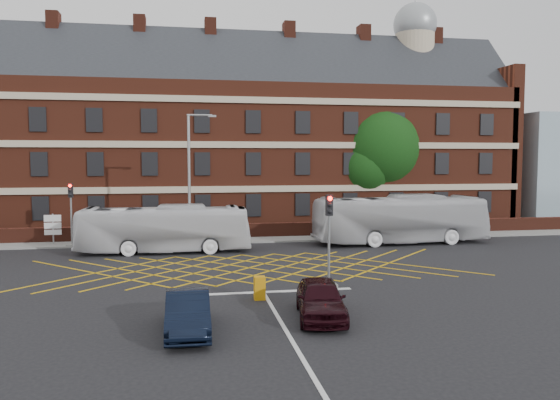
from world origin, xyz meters
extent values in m
plane|color=black|center=(0.00, 0.00, 0.00)|extent=(120.00, 120.00, 0.00)
cube|color=#5D2618|center=(0.00, 22.00, 6.00)|extent=(50.00, 12.00, 12.00)
cube|color=black|center=(0.00, 22.00, 12.00)|extent=(51.00, 10.61, 10.61)
cube|color=#B7A88C|center=(0.00, 15.92, 7.00)|extent=(50.00, 0.18, 0.50)
cube|color=black|center=(0.00, 15.94, 5.50)|extent=(1.20, 0.14, 1.80)
cube|color=#4E2014|center=(-7.00, 22.00, 16.50)|extent=(1.00, 1.40, 3.20)
cylinder|color=#B7A88C|center=(18.00, 22.00, 15.00)|extent=(3.60, 3.60, 6.00)
sphere|color=gray|center=(18.00, 22.00, 18.40)|extent=(4.00, 4.00, 4.00)
cube|color=#4E2014|center=(0.00, 13.00, 0.55)|extent=(56.00, 0.50, 1.10)
cube|color=slate|center=(0.00, 12.00, 0.06)|extent=(60.00, 3.00, 0.12)
cube|color=#CC990C|center=(0.00, 2.00, 0.01)|extent=(8.22, 8.22, 0.02)
cube|color=silver|center=(0.00, -3.50, 0.01)|extent=(8.00, 0.30, 0.02)
cube|color=silver|center=(0.00, -10.00, 0.01)|extent=(0.15, 14.00, 0.02)
imported|color=silver|center=(-4.67, 7.79, 1.50)|extent=(10.82, 2.82, 2.99)
imported|color=silver|center=(11.39, 8.71, 1.70)|extent=(12.24, 3.12, 3.39)
imported|color=black|center=(-3.32, -8.59, 0.69)|extent=(1.47, 4.19, 1.38)
imported|color=black|center=(1.55, -7.71, 0.73)|extent=(2.36, 4.49, 1.46)
cylinder|color=black|center=(13.10, 18.27, 2.69)|extent=(0.90, 0.90, 5.38)
sphere|color=black|center=(13.10, 18.27, 6.86)|extent=(7.43, 7.43, 7.43)
sphere|color=black|center=(11.60, 17.47, 5.18)|extent=(4.83, 4.83, 4.83)
sphere|color=black|center=(14.60, 19.07, 5.58)|extent=(4.46, 4.46, 4.46)
cube|color=slate|center=(3.07, -3.18, 0.10)|extent=(0.70, 0.70, 0.20)
cylinder|color=gray|center=(3.07, -3.18, 1.75)|extent=(0.12, 0.12, 3.50)
cube|color=black|center=(3.07, -3.18, 3.80)|extent=(0.30, 0.25, 0.95)
sphere|color=#FF0C05|center=(3.07, -3.32, 4.12)|extent=(0.20, 0.20, 0.20)
cube|color=slate|center=(-10.86, 10.97, 0.10)|extent=(0.70, 0.70, 0.20)
cylinder|color=gray|center=(-10.86, 10.97, 1.75)|extent=(0.12, 0.12, 3.50)
cube|color=black|center=(-10.86, 10.97, 3.80)|extent=(0.30, 0.25, 0.95)
sphere|color=#FF0C05|center=(-10.86, 10.83, 4.12)|extent=(0.20, 0.20, 0.20)
cube|color=slate|center=(-3.09, 8.28, 0.10)|extent=(1.00, 1.00, 0.20)
cylinder|color=gray|center=(-3.09, 8.28, 4.33)|extent=(0.18, 0.18, 8.67)
cylinder|color=gray|center=(-2.39, 8.28, 8.67)|extent=(1.60, 0.12, 0.12)
cube|color=gray|center=(-1.59, 8.28, 8.62)|extent=(0.50, 0.20, 0.12)
cylinder|color=gray|center=(-12.19, 11.65, 1.10)|extent=(0.10, 0.10, 2.20)
cube|color=silver|center=(-12.19, 11.57, 1.90)|extent=(1.10, 0.06, 0.45)
cube|color=silver|center=(-12.19, 11.57, 1.40)|extent=(1.10, 0.06, 0.40)
cube|color=silver|center=(-12.19, 11.57, 0.95)|extent=(1.10, 0.06, 0.35)
cube|color=#CA850B|center=(-0.33, -4.70, 0.49)|extent=(0.46, 0.40, 0.98)
camera|label=1|loc=(-3.36, -27.03, 5.91)|focal=35.00mm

